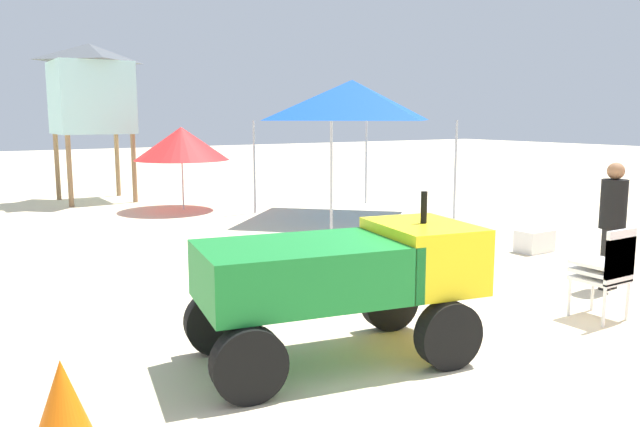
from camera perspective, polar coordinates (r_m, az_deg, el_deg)
The scene contains 11 objects.
ground at distance 6.40m, azimuth 16.74°, elevation -11.63°, with size 80.00×80.00×0.00m, color beige.
utility_cart at distance 5.71m, azimuth 2.20°, elevation -5.50°, with size 2.73×1.71×1.50m.
stacked_plastic_chairs at distance 7.46m, azimuth 24.53°, elevation -4.33°, with size 0.48×0.48×1.02m.
surfboard_pile at distance 9.08m, azimuth 8.97°, elevation -3.77°, with size 2.65×0.72×0.48m.
lifeguard_far_right at distance 8.79m, azimuth 24.83°, elevation -0.32°, with size 0.32×0.32×1.62m.
popup_canopy at distance 13.77m, azimuth 2.89°, elevation 10.14°, with size 3.18×3.18×2.95m.
lifeguard_tower at distance 17.36m, azimuth -19.93°, elevation 10.52°, with size 1.98×1.98×3.99m.
beach_umbrella_left at distance 15.13m, azimuth -12.36°, elevation 6.17°, with size 2.19×2.19×1.94m.
traffic_cone_near at distance 7.79m, azimuth -3.90°, elevation -5.86°, with size 0.32×0.32×0.45m, color orange.
traffic_cone_far at distance 4.79m, azimuth -22.17°, elevation -15.29°, with size 0.40×0.40×0.58m, color orange.
cooler_box at distance 10.87m, azimuth 18.73°, elevation -2.35°, with size 0.58×0.38×0.36m, color white.
Camera 1 is at (-4.61, -3.86, 2.19)m, focal length 35.57 mm.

